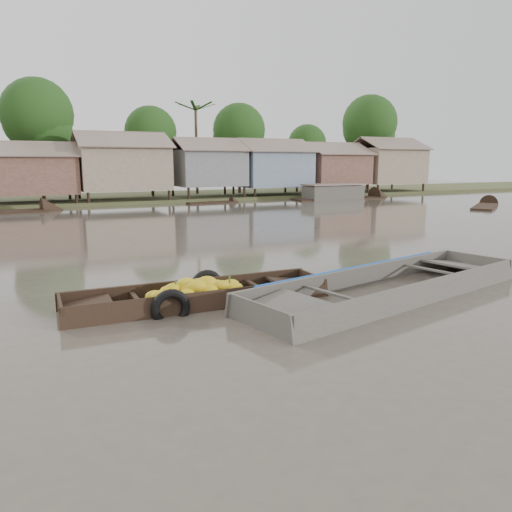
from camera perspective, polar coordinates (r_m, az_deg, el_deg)
name	(u,v)px	position (r m, az deg, el deg)	size (l,w,h in m)	color
ground	(283,298)	(11.75, 3.10, -4.87)	(120.00, 120.00, 0.00)	#50463D
riverbank	(122,162)	(42.58, -15.03, 10.30)	(120.00, 12.47, 10.22)	#384723
banana_boat	(195,296)	(11.34, -6.95, -4.57)	(6.04, 1.64, 0.86)	black
viewer_boat	(389,292)	(12.46, 15.00, -3.95)	(8.47, 3.78, 0.66)	#48433D
distant_boats	(268,200)	(38.44, 1.41, 6.38)	(48.32, 15.70, 1.38)	black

